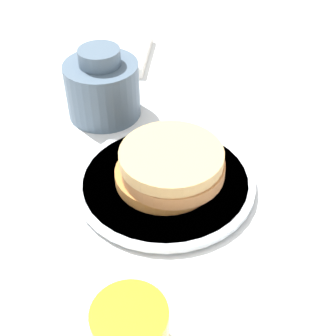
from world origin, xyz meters
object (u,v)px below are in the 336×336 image
(pancake_stack, at_px, (168,167))
(cream_jug, at_px, (103,87))
(juice_glass, at_px, (131,330))
(plate, at_px, (168,183))

(pancake_stack, relative_size, cream_jug, 1.29)
(juice_glass, height_order, cream_jug, cream_jug)
(plate, height_order, juice_glass, juice_glass)
(plate, relative_size, cream_jug, 2.08)
(plate, xyz_separation_m, cream_jug, (0.09, 0.18, 0.04))
(pancake_stack, bearing_deg, cream_jug, 62.93)
(plate, height_order, cream_jug, cream_jug)
(cream_jug, bearing_deg, plate, -116.64)
(pancake_stack, distance_m, juice_glass, 0.22)
(plate, height_order, pancake_stack, pancake_stack)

